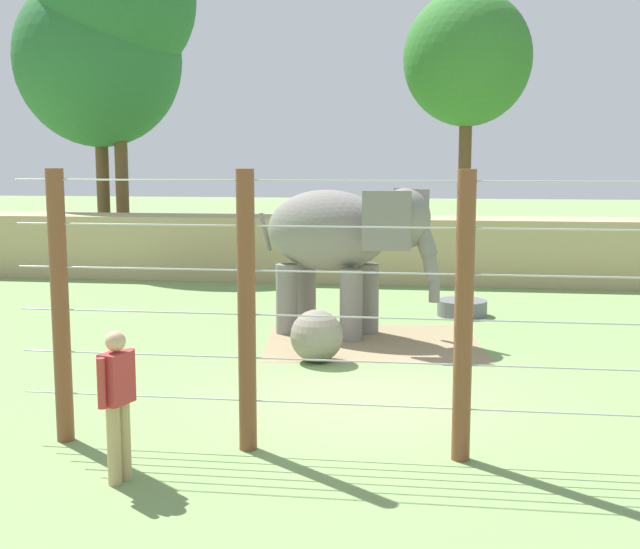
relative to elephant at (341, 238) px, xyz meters
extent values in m
plane|color=#759956|center=(0.88, -4.35, -1.94)|extent=(120.00, 120.00, 0.00)
cube|color=#937F5B|center=(0.68, -0.60, -1.93)|extent=(4.39, 3.75, 0.01)
cube|color=tan|center=(0.88, 7.42, -1.03)|extent=(36.00, 1.80, 1.81)
cylinder|color=gray|center=(0.51, 0.22, -1.24)|extent=(0.44, 0.44, 1.39)
cylinder|color=gray|center=(0.25, -0.50, -1.24)|extent=(0.44, 0.44, 1.39)
cylinder|color=gray|center=(-0.82, 0.71, -1.24)|extent=(0.44, 0.44, 1.39)
cylinder|color=gray|center=(-1.09, -0.01, -1.24)|extent=(0.44, 0.44, 1.39)
ellipsoid|color=gray|center=(-0.29, 0.10, 0.13)|extent=(2.91, 2.20, 1.59)
ellipsoid|color=gray|center=(1.24, -0.45, 0.41)|extent=(1.30, 1.37, 1.15)
cube|color=gray|center=(1.35, 0.14, 0.41)|extent=(0.70, 0.70, 1.09)
cube|color=gray|center=(0.94, -0.98, 0.41)|extent=(0.90, 0.18, 1.09)
cylinder|color=gray|center=(1.64, -0.60, 0.00)|extent=(0.57, 0.47, 0.62)
cylinder|color=gray|center=(1.75, -0.64, -0.44)|extent=(0.42, 0.37, 0.58)
cylinder|color=gray|center=(1.83, -0.67, -0.85)|extent=(0.26, 0.26, 0.55)
cylinder|color=gray|center=(-1.64, 0.60, 0.03)|extent=(0.32, 0.20, 0.79)
sphere|color=gray|center=(-0.16, -2.28, -1.48)|extent=(0.91, 0.91, 0.91)
cylinder|color=brown|center=(-2.70, -6.66, -0.25)|extent=(0.21, 0.21, 3.37)
cylinder|color=brown|center=(-0.38, -6.66, -0.25)|extent=(0.21, 0.21, 3.37)
cylinder|color=brown|center=(2.15, -6.66, -0.25)|extent=(0.21, 0.21, 3.37)
cylinder|color=#B7B7BC|center=(0.88, -6.66, -1.33)|extent=(8.17, 0.02, 0.02)
cylinder|color=#B7B7BC|center=(0.88, -6.66, -0.81)|extent=(8.17, 0.02, 0.02)
cylinder|color=#B7B7BC|center=(0.88, -6.66, -0.28)|extent=(8.17, 0.02, 0.02)
cylinder|color=#B7B7BC|center=(0.88, -6.66, 0.25)|extent=(8.17, 0.02, 0.02)
cylinder|color=#B7B7BC|center=(0.88, -6.66, 0.77)|extent=(8.17, 0.02, 0.02)
cylinder|color=#B7B7BC|center=(0.88, -6.66, 1.30)|extent=(8.17, 0.02, 0.02)
cylinder|color=tan|center=(-1.56, -7.92, -1.50)|extent=(0.15, 0.15, 0.88)
cylinder|color=tan|center=(-1.51, -7.77, -1.50)|extent=(0.15, 0.15, 0.88)
cube|color=#B23333|center=(-1.53, -7.85, -0.78)|extent=(0.32, 0.41, 0.56)
sphere|color=tan|center=(-1.53, -7.85, -0.38)|extent=(0.22, 0.22, 0.22)
cylinder|color=#B23333|center=(-1.61, -8.07, -0.78)|extent=(0.11, 0.11, 0.54)
cylinder|color=#B23333|center=(-1.46, -7.62, -0.78)|extent=(0.11, 0.11, 0.54)
cube|color=black|center=(-1.52, -7.57, -1.00)|extent=(0.04, 0.07, 0.14)
cylinder|color=slate|center=(2.45, 2.34, -1.76)|extent=(1.10, 1.10, 0.35)
cylinder|color=#38607A|center=(2.45, 2.34, -1.62)|extent=(1.01, 1.01, 0.02)
cylinder|color=brown|center=(-9.59, 11.50, 0.26)|extent=(0.44, 0.44, 4.40)
ellipsoid|color=#286633|center=(-9.59, 11.50, 4.85)|extent=(5.62, 5.62, 5.90)
cylinder|color=brown|center=(2.82, 13.38, 0.55)|extent=(0.44, 0.44, 4.98)
ellipsoid|color=#33752D|center=(2.82, 13.38, 4.90)|extent=(4.37, 4.37, 4.59)
cylinder|color=brown|center=(-8.81, 11.26, 1.28)|extent=(0.44, 0.44, 6.43)
camera|label=1|loc=(1.79, -16.08, 1.56)|focal=46.60mm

